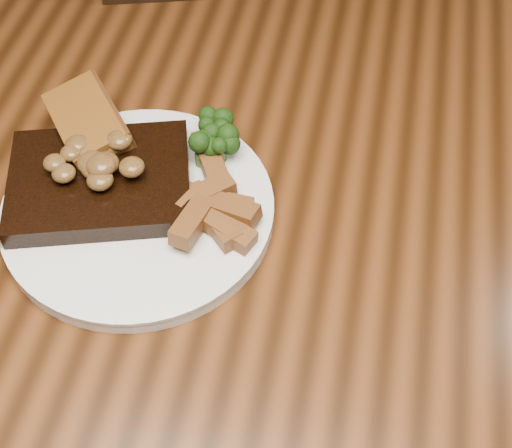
{
  "coord_description": "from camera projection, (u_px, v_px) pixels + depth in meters",
  "views": [
    {
      "loc": [
        0.09,
        -0.38,
        1.29
      ],
      "look_at": [
        0.01,
        0.0,
        0.78
      ],
      "focal_mm": 50.0,
      "sensor_mm": 36.0,
      "label": 1
    }
  ],
  "objects": [
    {
      "name": "dining_table",
      "position": [
        243.0,
        297.0,
        0.74
      ],
      "size": [
        1.6,
        0.9,
        0.75
      ],
      "color": "#502710",
      "rests_on": "ground"
    },
    {
      "name": "chair_far",
      "position": [
        272.0,
        54.0,
        1.15
      ],
      "size": [
        0.57,
        0.57,
        0.98
      ],
      "rotation": [
        0.0,
        0.0,
        3.43
      ],
      "color": "black",
      "rests_on": "ground"
    },
    {
      "name": "plate",
      "position": [
        139.0,
        211.0,
        0.68
      ],
      "size": [
        0.3,
        0.3,
        0.01
      ],
      "primitive_type": "cylinder",
      "rotation": [
        0.0,
        0.0,
        0.17
      ],
      "color": "white",
      "rests_on": "dining_table"
    },
    {
      "name": "steak",
      "position": [
        100.0,
        183.0,
        0.68
      ],
      "size": [
        0.2,
        0.17,
        0.02
      ],
      "primitive_type": "cube",
      "rotation": [
        0.0,
        0.0,
        0.29
      ],
      "color": "black",
      "rests_on": "plate"
    },
    {
      "name": "steak_bone",
      "position": [
        80.0,
        233.0,
        0.64
      ],
      "size": [
        0.15,
        0.06,
        0.02
      ],
      "primitive_type": "cube",
      "rotation": [
        0.0,
        0.0,
        0.29
      ],
      "color": "#BDB192",
      "rests_on": "plate"
    },
    {
      "name": "mushroom_pile",
      "position": [
        92.0,
        162.0,
        0.66
      ],
      "size": [
        0.08,
        0.08,
        0.03
      ],
      "primitive_type": null,
      "color": "brown",
      "rests_on": "steak"
    },
    {
      "name": "garlic_bread",
      "position": [
        90.0,
        135.0,
        0.72
      ],
      "size": [
        0.11,
        0.11,
        0.02
      ],
      "primitive_type": "cube",
      "rotation": [
        0.0,
        0.0,
        -0.9
      ],
      "color": "brown",
      "rests_on": "plate"
    },
    {
      "name": "potato_wedges",
      "position": [
        204.0,
        196.0,
        0.67
      ],
      "size": [
        0.1,
        0.1,
        0.02
      ],
      "primitive_type": null,
      "color": "brown",
      "rests_on": "plate"
    },
    {
      "name": "broccoli_cluster",
      "position": [
        220.0,
        144.0,
        0.7
      ],
      "size": [
        0.06,
        0.06,
        0.04
      ],
      "primitive_type": null,
      "color": "#1A380C",
      "rests_on": "plate"
    }
  ]
}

